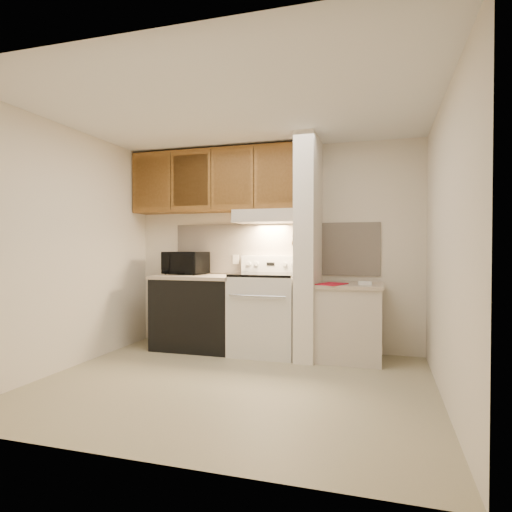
% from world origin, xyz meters
% --- Properties ---
extents(floor, '(3.60, 3.60, 0.00)m').
position_xyz_m(floor, '(0.00, 0.00, 0.00)').
color(floor, tan).
rests_on(floor, ground).
extents(ceiling, '(3.60, 3.60, 0.00)m').
position_xyz_m(ceiling, '(0.00, 0.00, 2.50)').
color(ceiling, white).
rests_on(ceiling, wall_back).
extents(wall_back, '(3.60, 2.50, 0.02)m').
position_xyz_m(wall_back, '(0.00, 1.50, 1.25)').
color(wall_back, silver).
rests_on(wall_back, floor).
extents(wall_left, '(0.02, 3.00, 2.50)m').
position_xyz_m(wall_left, '(-1.80, 0.00, 1.25)').
color(wall_left, silver).
rests_on(wall_left, floor).
extents(wall_right, '(0.02, 3.00, 2.50)m').
position_xyz_m(wall_right, '(1.80, 0.00, 1.25)').
color(wall_right, silver).
rests_on(wall_right, floor).
extents(backsplash, '(2.60, 0.02, 0.63)m').
position_xyz_m(backsplash, '(0.00, 1.49, 1.24)').
color(backsplash, beige).
rests_on(backsplash, wall_back).
extents(range_body, '(0.76, 0.65, 0.92)m').
position_xyz_m(range_body, '(0.00, 1.16, 0.46)').
color(range_body, silver).
rests_on(range_body, floor).
extents(oven_window, '(0.50, 0.01, 0.30)m').
position_xyz_m(oven_window, '(0.00, 0.84, 0.50)').
color(oven_window, black).
rests_on(oven_window, range_body).
extents(oven_handle, '(0.65, 0.02, 0.02)m').
position_xyz_m(oven_handle, '(0.00, 0.80, 0.72)').
color(oven_handle, silver).
rests_on(oven_handle, range_body).
extents(cooktop, '(0.74, 0.64, 0.03)m').
position_xyz_m(cooktop, '(0.00, 1.16, 0.94)').
color(cooktop, black).
rests_on(cooktop, range_body).
extents(range_backguard, '(0.76, 0.08, 0.20)m').
position_xyz_m(range_backguard, '(0.00, 1.44, 1.05)').
color(range_backguard, silver).
rests_on(range_backguard, range_body).
extents(range_display, '(0.10, 0.01, 0.04)m').
position_xyz_m(range_display, '(0.00, 1.40, 1.05)').
color(range_display, black).
rests_on(range_display, range_backguard).
extents(range_knob_left_outer, '(0.05, 0.02, 0.05)m').
position_xyz_m(range_knob_left_outer, '(-0.28, 1.40, 1.05)').
color(range_knob_left_outer, silver).
rests_on(range_knob_left_outer, range_backguard).
extents(range_knob_left_inner, '(0.05, 0.02, 0.05)m').
position_xyz_m(range_knob_left_inner, '(-0.18, 1.40, 1.05)').
color(range_knob_left_inner, silver).
rests_on(range_knob_left_inner, range_backguard).
extents(range_knob_right_inner, '(0.05, 0.02, 0.05)m').
position_xyz_m(range_knob_right_inner, '(0.18, 1.40, 1.05)').
color(range_knob_right_inner, silver).
rests_on(range_knob_right_inner, range_backguard).
extents(range_knob_right_outer, '(0.05, 0.02, 0.05)m').
position_xyz_m(range_knob_right_outer, '(0.28, 1.40, 1.05)').
color(range_knob_right_outer, silver).
rests_on(range_knob_right_outer, range_backguard).
extents(dishwasher_front, '(1.00, 0.63, 0.87)m').
position_xyz_m(dishwasher_front, '(-0.88, 1.17, 0.43)').
color(dishwasher_front, black).
rests_on(dishwasher_front, floor).
extents(left_countertop, '(1.04, 0.67, 0.04)m').
position_xyz_m(left_countertop, '(-0.88, 1.17, 0.89)').
color(left_countertop, '#BAA790').
rests_on(left_countertop, dishwasher_front).
extents(spoon_rest, '(0.23, 0.14, 0.02)m').
position_xyz_m(spoon_rest, '(-1.23, 1.36, 0.92)').
color(spoon_rest, black).
rests_on(spoon_rest, left_countertop).
extents(teal_jar, '(0.12, 0.12, 0.11)m').
position_xyz_m(teal_jar, '(-1.23, 1.39, 0.96)').
color(teal_jar, '#1E6361').
rests_on(teal_jar, left_countertop).
extents(outlet, '(0.08, 0.01, 0.12)m').
position_xyz_m(outlet, '(-0.48, 1.48, 1.10)').
color(outlet, beige).
rests_on(outlet, backsplash).
extents(microwave, '(0.56, 0.42, 0.29)m').
position_xyz_m(microwave, '(-1.10, 1.30, 1.05)').
color(microwave, black).
rests_on(microwave, left_countertop).
extents(partition_pillar, '(0.22, 0.70, 2.50)m').
position_xyz_m(partition_pillar, '(0.51, 1.15, 1.25)').
color(partition_pillar, white).
rests_on(partition_pillar, floor).
extents(pillar_trim, '(0.01, 0.70, 0.04)m').
position_xyz_m(pillar_trim, '(0.39, 1.15, 1.30)').
color(pillar_trim, brown).
rests_on(pillar_trim, partition_pillar).
extents(knife_strip, '(0.02, 0.42, 0.04)m').
position_xyz_m(knife_strip, '(0.39, 1.10, 1.32)').
color(knife_strip, black).
rests_on(knife_strip, partition_pillar).
extents(knife_blade_a, '(0.01, 0.03, 0.16)m').
position_xyz_m(knife_blade_a, '(0.38, 0.95, 1.22)').
color(knife_blade_a, silver).
rests_on(knife_blade_a, knife_strip).
extents(knife_handle_a, '(0.02, 0.02, 0.10)m').
position_xyz_m(knife_handle_a, '(0.38, 0.95, 1.37)').
color(knife_handle_a, black).
rests_on(knife_handle_a, knife_strip).
extents(knife_blade_b, '(0.01, 0.04, 0.18)m').
position_xyz_m(knife_blade_b, '(0.38, 1.02, 1.21)').
color(knife_blade_b, silver).
rests_on(knife_blade_b, knife_strip).
extents(knife_handle_b, '(0.02, 0.02, 0.10)m').
position_xyz_m(knife_handle_b, '(0.38, 1.03, 1.37)').
color(knife_handle_b, black).
rests_on(knife_handle_b, knife_strip).
extents(knife_blade_c, '(0.01, 0.04, 0.20)m').
position_xyz_m(knife_blade_c, '(0.38, 1.11, 1.20)').
color(knife_blade_c, silver).
rests_on(knife_blade_c, knife_strip).
extents(knife_handle_c, '(0.02, 0.02, 0.10)m').
position_xyz_m(knife_handle_c, '(0.38, 1.09, 1.37)').
color(knife_handle_c, black).
rests_on(knife_handle_c, knife_strip).
extents(knife_blade_d, '(0.01, 0.04, 0.16)m').
position_xyz_m(knife_blade_d, '(0.38, 1.18, 1.22)').
color(knife_blade_d, silver).
rests_on(knife_blade_d, knife_strip).
extents(knife_handle_d, '(0.02, 0.02, 0.10)m').
position_xyz_m(knife_handle_d, '(0.38, 1.17, 1.37)').
color(knife_handle_d, black).
rests_on(knife_handle_d, knife_strip).
extents(knife_blade_e, '(0.01, 0.04, 0.18)m').
position_xyz_m(knife_blade_e, '(0.38, 1.26, 1.21)').
color(knife_blade_e, silver).
rests_on(knife_blade_e, knife_strip).
extents(knife_handle_e, '(0.02, 0.02, 0.10)m').
position_xyz_m(knife_handle_e, '(0.38, 1.25, 1.37)').
color(knife_handle_e, black).
rests_on(knife_handle_e, knife_strip).
extents(oven_mitt, '(0.03, 0.11, 0.27)m').
position_xyz_m(oven_mitt, '(0.38, 1.32, 1.13)').
color(oven_mitt, slate).
rests_on(oven_mitt, partition_pillar).
extents(right_cab_base, '(0.70, 0.60, 0.81)m').
position_xyz_m(right_cab_base, '(0.97, 1.15, 0.40)').
color(right_cab_base, beige).
rests_on(right_cab_base, floor).
extents(right_countertop, '(0.74, 0.64, 0.04)m').
position_xyz_m(right_countertop, '(0.97, 1.15, 0.83)').
color(right_countertop, '#BAA790').
rests_on(right_countertop, right_cab_base).
extents(red_folder, '(0.35, 0.40, 0.01)m').
position_xyz_m(red_folder, '(0.79, 1.00, 0.86)').
color(red_folder, '#B40E22').
rests_on(red_folder, right_countertop).
extents(white_box, '(0.15, 0.11, 0.04)m').
position_xyz_m(white_box, '(1.14, 1.05, 0.87)').
color(white_box, white).
rests_on(white_box, right_countertop).
extents(range_hood, '(0.78, 0.44, 0.15)m').
position_xyz_m(range_hood, '(0.00, 1.28, 1.62)').
color(range_hood, beige).
rests_on(range_hood, upper_cabinets).
extents(hood_lip, '(0.78, 0.04, 0.06)m').
position_xyz_m(hood_lip, '(0.00, 1.07, 1.58)').
color(hood_lip, beige).
rests_on(hood_lip, range_hood).
extents(upper_cabinets, '(2.18, 0.33, 0.77)m').
position_xyz_m(upper_cabinets, '(-0.69, 1.32, 2.08)').
color(upper_cabinets, brown).
rests_on(upper_cabinets, wall_back).
extents(cab_door_a, '(0.46, 0.01, 0.63)m').
position_xyz_m(cab_door_a, '(-1.51, 1.17, 2.08)').
color(cab_door_a, brown).
rests_on(cab_door_a, upper_cabinets).
extents(cab_gap_a, '(0.01, 0.01, 0.73)m').
position_xyz_m(cab_gap_a, '(-1.23, 1.16, 2.08)').
color(cab_gap_a, black).
rests_on(cab_gap_a, upper_cabinets).
extents(cab_door_b, '(0.46, 0.01, 0.63)m').
position_xyz_m(cab_door_b, '(-0.96, 1.17, 2.08)').
color(cab_door_b, brown).
rests_on(cab_door_b, upper_cabinets).
extents(cab_gap_b, '(0.01, 0.01, 0.73)m').
position_xyz_m(cab_gap_b, '(-0.69, 1.16, 2.08)').
color(cab_gap_b, black).
rests_on(cab_gap_b, upper_cabinets).
extents(cab_door_c, '(0.46, 0.01, 0.63)m').
position_xyz_m(cab_door_c, '(-0.42, 1.17, 2.08)').
color(cab_door_c, brown).
rests_on(cab_door_c, upper_cabinets).
extents(cab_gap_c, '(0.01, 0.01, 0.73)m').
position_xyz_m(cab_gap_c, '(-0.14, 1.16, 2.08)').
color(cab_gap_c, black).
rests_on(cab_gap_c, upper_cabinets).
extents(cab_door_d, '(0.46, 0.01, 0.63)m').
position_xyz_m(cab_door_d, '(0.13, 1.17, 2.08)').
color(cab_door_d, brown).
rests_on(cab_door_d, upper_cabinets).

